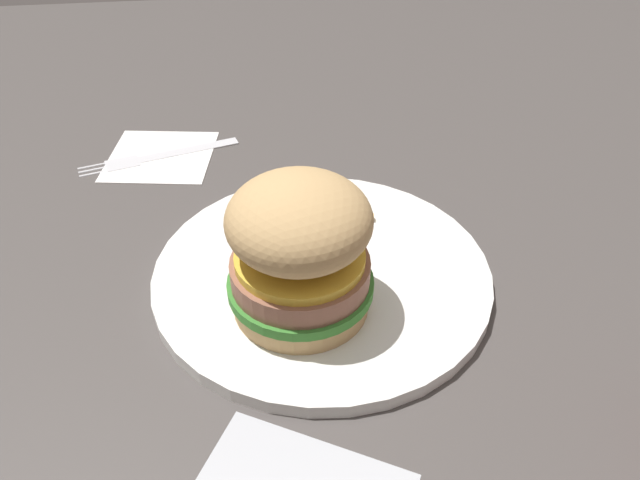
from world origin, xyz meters
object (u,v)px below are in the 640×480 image
Objects in this scene: fries_pile at (312,215)px; fork at (159,154)px; plate at (320,274)px; napkin at (161,156)px; sandwich at (300,249)px.

fries_pile reaches higher than fork.
plate reaches higher than napkin.
sandwich is 0.30m from fork.
napkin is (0.15, -0.22, -0.01)m from plate.
plate is 0.08m from sandwich.
fries_pile reaches higher than plate.
sandwich is at bearing 63.55° from plate.
sandwich is 1.06× the size of fries_pile.
napkin is 0.00m from fork.
napkin is at bearing -164.26° from fork.
plate reaches higher than fork.
fries_pile is at bearing -91.09° from plate.
fork is at bearing -45.16° from fries_pile.
fork is at bearing -63.67° from sandwich.
fork reaches higher than napkin.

